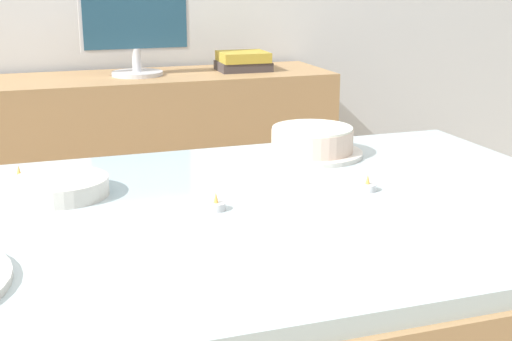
% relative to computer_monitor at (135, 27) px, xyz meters
% --- Properties ---
extents(dining_table, '(1.71, 1.06, 0.74)m').
position_rel_computer_monitor_xyz_m(dining_table, '(-0.08, -1.45, -0.34)').
color(dining_table, silver).
rests_on(dining_table, ground).
extents(sideboard, '(1.70, 0.44, 0.81)m').
position_rel_computer_monitor_xyz_m(sideboard, '(-0.08, 0.00, -0.60)').
color(sideboard, tan).
rests_on(sideboard, ground).
extents(computer_monitor, '(0.42, 0.20, 0.38)m').
position_rel_computer_monitor_xyz_m(computer_monitor, '(0.00, 0.00, 0.00)').
color(computer_monitor, silver).
rests_on(computer_monitor, sideboard).
extents(book_stack, '(0.21, 0.19, 0.08)m').
position_rel_computer_monitor_xyz_m(book_stack, '(0.44, 0.00, -0.15)').
color(book_stack, '#3F3838').
rests_on(book_stack, sideboard).
extents(cake_chocolate_round, '(0.27, 0.27, 0.08)m').
position_rel_computer_monitor_xyz_m(cake_chocolate_round, '(0.27, -1.11, -0.23)').
color(cake_chocolate_round, silver).
rests_on(cake_chocolate_round, dining_table).
extents(plate_stack, '(0.21, 0.21, 0.04)m').
position_rel_computer_monitor_xyz_m(plate_stack, '(-0.39, -1.25, -0.24)').
color(plate_stack, silver).
rests_on(plate_stack, dining_table).
extents(tealight_near_front, '(0.04, 0.04, 0.04)m').
position_rel_computer_monitor_xyz_m(tealight_near_front, '(-0.47, -1.10, -0.25)').
color(tealight_near_front, silver).
rests_on(tealight_near_front, dining_table).
extents(tealight_right_edge, '(0.04, 0.04, 0.04)m').
position_rel_computer_monitor_xyz_m(tealight_right_edge, '(0.27, -1.44, -0.25)').
color(tealight_right_edge, silver).
rests_on(tealight_right_edge, dining_table).
extents(tealight_centre, '(0.04, 0.04, 0.04)m').
position_rel_computer_monitor_xyz_m(tealight_centre, '(-0.09, -1.45, -0.25)').
color(tealight_centre, silver).
rests_on(tealight_centre, dining_table).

